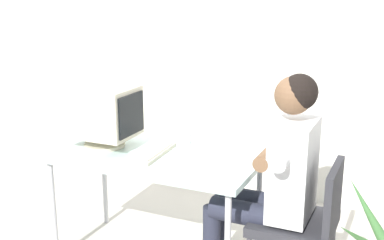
# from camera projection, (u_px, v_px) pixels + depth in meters

# --- Properties ---
(wall_back) EXTENTS (8.00, 0.10, 3.00)m
(wall_back) POSITION_uv_depth(u_px,v_px,m) (267.00, 20.00, 4.05)
(wall_back) COLOR silver
(wall_back) RESTS_ON ground_plane
(desk) EXTENTS (1.33, 0.71, 0.73)m
(desk) POSITION_uv_depth(u_px,v_px,m) (156.00, 162.00, 3.15)
(desk) COLOR #B7B7BC
(desk) RESTS_ON ground_plane
(crt_monitor) EXTENTS (0.43, 0.34, 0.40)m
(crt_monitor) POSITION_uv_depth(u_px,v_px,m) (104.00, 112.00, 3.23)
(crt_monitor) COLOR beige
(crt_monitor) RESTS_ON desk
(keyboard) EXTENTS (0.17, 0.43, 0.03)m
(keyboard) POSITION_uv_depth(u_px,v_px,m) (152.00, 152.00, 3.12)
(keyboard) COLOR beige
(keyboard) RESTS_ON desk
(office_chair) EXTENTS (0.47, 0.47, 0.80)m
(office_chair) POSITION_uv_depth(u_px,v_px,m) (305.00, 218.00, 2.85)
(office_chair) COLOR #4C4C51
(office_chair) RESTS_ON ground_plane
(person_seated) EXTENTS (0.75, 0.58, 1.30)m
(person_seated) POSITION_uv_depth(u_px,v_px,m) (274.00, 173.00, 2.87)
(person_seated) COLOR silver
(person_seated) RESTS_ON ground_plane
(desk_mug) EXTENTS (0.08, 0.09, 0.10)m
(desk_mug) POSITION_uv_depth(u_px,v_px,m) (185.00, 137.00, 3.33)
(desk_mug) COLOR white
(desk_mug) RESTS_ON desk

